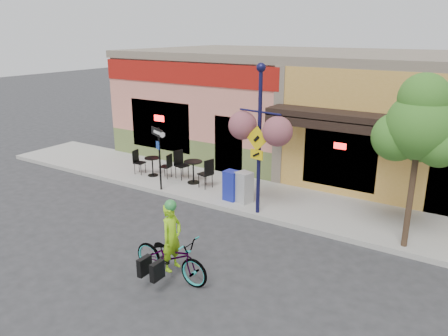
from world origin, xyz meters
name	(u,v)px	position (x,y,z in m)	size (l,w,h in m)	color
ground	(254,228)	(0.00, 0.00, 0.00)	(90.00, 90.00, 0.00)	#2D2D30
sidewalk	(285,202)	(0.00, 2.00, 0.07)	(24.00, 3.00, 0.15)	#9E9B93
curb	(264,218)	(0.00, 0.55, 0.07)	(24.00, 0.12, 0.15)	#A8A59E
building	(345,109)	(0.00, 7.50, 2.25)	(18.20, 8.20, 4.50)	tan
bicycle	(171,257)	(-0.32, -3.29, 0.52)	(0.69, 1.98, 1.04)	maroon
cyclist_rider	(172,247)	(-0.27, -3.29, 0.76)	(0.56, 0.37, 1.53)	#92D816
lamp_post	(259,141)	(-0.29, 0.70, 2.32)	(1.39, 0.56, 4.35)	#14133E
one_way_sign	(160,159)	(-3.97, 0.65, 1.21)	(0.82, 0.18, 2.13)	black
cafe_set_left	(152,164)	(-5.19, 1.61, 0.60)	(1.52, 0.76, 0.91)	black
cafe_set_right	(193,169)	(-3.44, 1.78, 0.67)	(1.74, 0.87, 1.04)	black
newspaper_box_blue	(231,185)	(-1.48, 1.13, 0.63)	(0.43, 0.38, 0.96)	#19249B
newspaper_box_grey	(244,187)	(-1.03, 1.18, 0.64)	(0.46, 0.41, 0.98)	#A4A4A4
street_tree	(415,163)	(3.82, 0.82, 2.31)	(1.69, 1.69, 4.33)	#3D7A26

